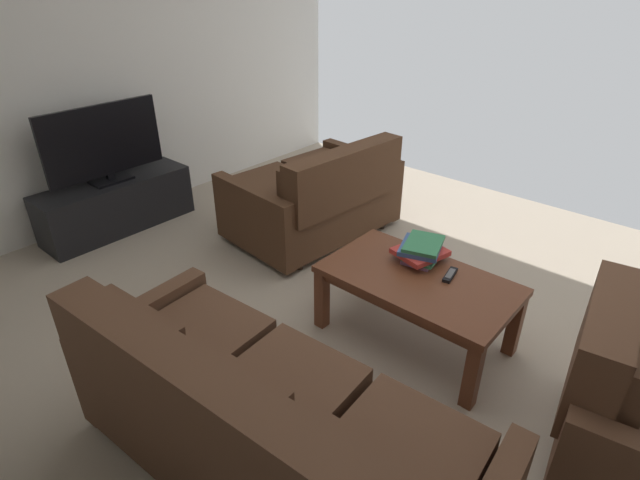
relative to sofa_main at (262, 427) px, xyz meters
The scene contains 9 objects.
ground_plane 1.38m from the sofa_main, 81.45° to the right, with size 5.75×4.92×0.01m, color tan.
wall_right 3.50m from the sofa_main, 23.17° to the right, with size 0.12×4.92×2.82m, color white.
sofa_main is the anchor object (origin of this frame).
loveseat_near 2.34m from the sofa_main, 53.93° to the right, with size 1.01×1.39×0.82m.
coffee_table 1.26m from the sofa_main, 88.10° to the right, with size 1.09×0.63×0.45m.
tv_stand 2.88m from the sofa_main, 17.31° to the right, with size 0.40×1.26×0.44m.
flat_tv 2.90m from the sofa_main, 17.36° to the right, with size 0.20×0.98×0.63m.
book_stack 1.45m from the sofa_main, 84.61° to the right, with size 0.30×0.34×0.12m.
tv_remote 1.39m from the sofa_main, 93.70° to the right, with size 0.07×0.17×0.02m.
Camera 1 is at (-1.29, 2.21, 2.01)m, focal length 27.82 mm.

